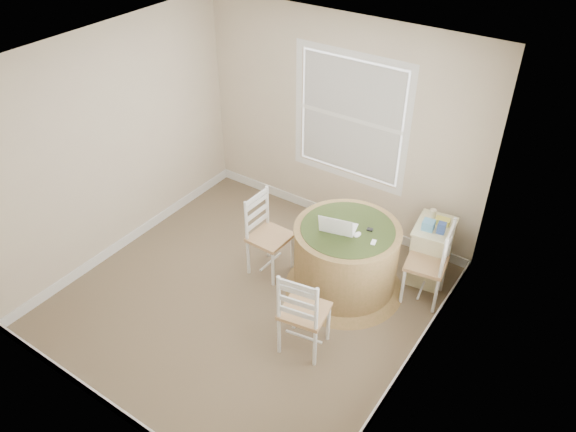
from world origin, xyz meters
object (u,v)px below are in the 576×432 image
Objects in this scene: chair_left at (270,237)px; laptop at (338,227)px; corner_chest at (430,251)px; round_table at (346,256)px; chair_right at (427,262)px; chair_near at (304,311)px.

laptop reaches higher than chair_left.
chair_left is 0.85m from laptop.
chair_left is 2.31× the size of laptop.
laptop is 0.59× the size of corner_chest.
round_table is 1.36× the size of chair_left.
chair_left is at bearing -178.38° from round_table.
chair_right is at bearing 10.84° from round_table.
chair_left and chair_right have the same top height.
laptop is at bearing -72.75° from chair_right.
laptop reaches higher than round_table.
round_table is 1.85× the size of corner_chest.
laptop is at bearing -88.98° from chair_near.
chair_near is at bearing -97.69° from round_table.
chair_left is 1.36× the size of corner_chest.
chair_right is 2.31× the size of laptop.
laptop is (-0.17, 0.88, 0.36)m from chair_near.
round_table is 0.96m from chair_near.
chair_near is 1.00× the size of chair_right.
chair_near reaches higher than round_table.
corner_chest is (-0.08, 0.35, -0.12)m from chair_right.
chair_right reaches higher than round_table.
round_table is 0.84m from chair_right.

